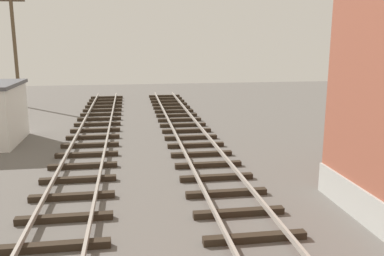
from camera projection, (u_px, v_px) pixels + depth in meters
utility_pole_far at (15, 49)px, 28.26m from camera, size 1.80×0.24×7.59m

